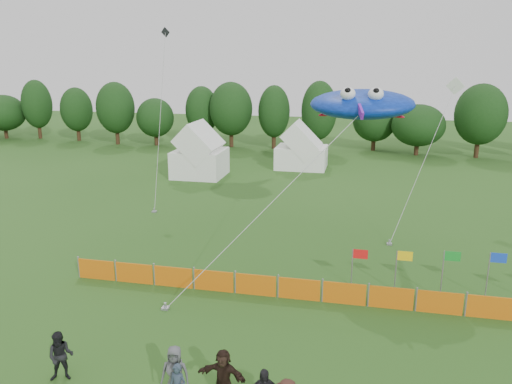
% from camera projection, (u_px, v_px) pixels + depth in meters
% --- Properties ---
extents(treeline, '(104.57, 8.78, 8.36)m').
position_uv_depth(treeline, '(342.00, 116.00, 57.17)').
color(treeline, '#382314').
rests_on(treeline, ground).
extents(tent_left, '(4.52, 4.52, 3.99)m').
position_uv_depth(tent_left, '(200.00, 155.00, 45.62)').
color(tent_left, white).
rests_on(tent_left, ground).
extents(tent_right, '(4.97, 3.98, 3.51)m').
position_uv_depth(tent_right, '(302.00, 150.00, 49.12)').
color(tent_right, white).
rests_on(tent_right, ground).
extents(barrier_fence, '(21.90, 0.06, 1.00)m').
position_uv_depth(barrier_fence, '(299.00, 289.00, 22.38)').
color(barrier_fence, '#CB5E0B').
rests_on(barrier_fence, ground).
extents(flag_row, '(10.73, 0.46, 2.25)m').
position_uv_depth(flag_row, '(470.00, 269.00, 22.34)').
color(flag_row, gray).
rests_on(flag_row, ground).
extents(spectator_b, '(1.03, 0.92, 1.76)m').
position_uv_depth(spectator_b, '(61.00, 356.00, 16.66)').
color(spectator_b, black).
rests_on(spectator_b, ground).
extents(spectator_e, '(0.98, 0.71, 1.87)m').
position_uv_depth(spectator_e, '(175.00, 374.00, 15.67)').
color(spectator_e, '#4B4C50').
rests_on(spectator_e, ground).
extents(spectator_f, '(1.66, 0.72, 1.73)m').
position_uv_depth(spectator_f, '(223.00, 375.00, 15.71)').
color(spectator_f, black).
rests_on(spectator_f, ground).
extents(stingray_kite, '(10.96, 15.16, 9.24)m').
position_uv_depth(stingray_kite, '(362.00, 104.00, 25.70)').
color(stingray_kite, '#0E37C7').
rests_on(stingray_kite, ground).
extents(small_kite_white, '(4.85, 8.76, 9.33)m').
position_uv_depth(small_kite_white, '(438.00, 126.00, 32.57)').
color(small_kite_white, white).
rests_on(small_kite_white, ground).
extents(small_kite_dark, '(1.29, 5.65, 12.81)m').
position_uv_depth(small_kite_dark, '(161.00, 112.00, 36.34)').
color(small_kite_dark, black).
rests_on(small_kite_dark, ground).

